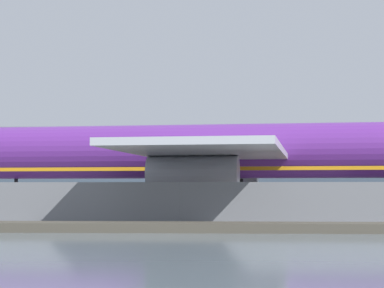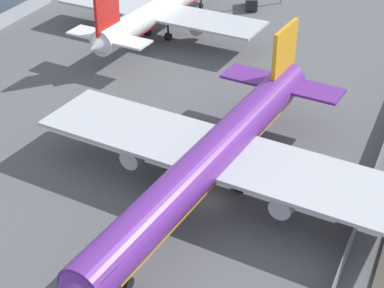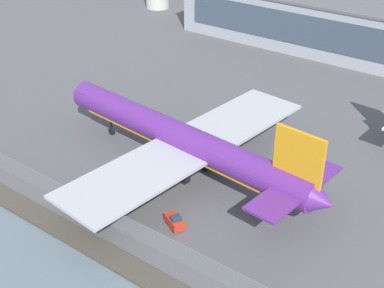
% 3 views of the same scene
% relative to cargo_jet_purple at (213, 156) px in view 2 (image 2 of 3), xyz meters
% --- Properties ---
extents(ground_plane, '(500.00, 500.00, 0.00)m').
position_rel_cargo_jet_purple_xyz_m(ground_plane, '(-1.15, 0.05, -5.18)').
color(ground_plane, '#565659').
extents(perimeter_fence, '(280.00, 0.10, 2.71)m').
position_rel_cargo_jet_purple_xyz_m(perimeter_fence, '(-1.15, -15.95, -3.83)').
color(perimeter_fence, slate).
rests_on(perimeter_fence, ground).
extents(cargo_jet_purple, '(50.27, 43.81, 13.58)m').
position_rel_cargo_jet_purple_xyz_m(cargo_jet_purple, '(0.00, 0.00, 0.00)').
color(cargo_jet_purple, '#602889').
rests_on(cargo_jet_purple, ground).
extents(passenger_jet_white_red, '(43.02, 37.12, 12.29)m').
position_rel_cargo_jet_purple_xyz_m(passenger_jet_white_red, '(40.35, 25.76, -0.49)').
color(passenger_jet_white_red, white).
rests_on(passenger_jet_white_red, ground).
extents(baggage_tug, '(3.58, 2.84, 1.80)m').
position_rel_cargo_jet_purple_xyz_m(baggage_tug, '(7.13, -11.22, -4.38)').
color(baggage_tug, red).
rests_on(baggage_tug, ground).
extents(ops_van, '(5.61, 3.85, 2.48)m').
position_rel_cargo_jet_purple_xyz_m(ops_van, '(58.53, 16.06, -3.90)').
color(ops_van, '#1E2328').
rests_on(ops_van, ground).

